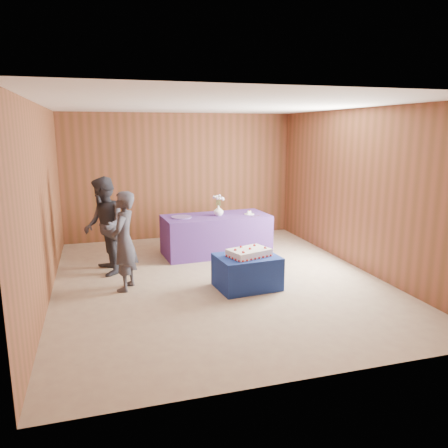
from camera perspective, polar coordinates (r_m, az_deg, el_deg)
name	(u,v)px	position (r m, az deg, el deg)	size (l,w,h in m)	color
ground	(218,279)	(7.04, -0.85, -7.23)	(6.00, 6.00, 0.00)	tan
room_shell	(217,166)	(6.66, -0.90, 7.55)	(5.04, 6.04, 2.72)	brown
cake_table	(247,272)	(6.62, 3.02, -6.25)	(0.90, 0.70, 0.50)	navy
serving_table	(216,235)	(8.37, -1.05, -1.40)	(2.00, 0.90, 0.75)	#482E7E
sheet_cake	(249,253)	(6.52, 3.28, -3.74)	(0.72, 0.59, 0.14)	white
vase	(218,211)	(8.26, -0.73, 1.76)	(0.19, 0.19, 0.19)	white
flower_spray	(218,198)	(8.22, -0.73, 3.42)	(0.23, 0.23, 0.17)	#316E2C
platter	(181,217)	(8.12, -5.60, 0.90)	(0.38, 0.38, 0.02)	#684E9D
plate	(249,214)	(8.41, 3.31, 1.31)	(0.19, 0.19, 0.01)	white
cake_slice	(249,212)	(8.41, 3.32, 1.55)	(0.07, 0.06, 0.08)	white
knife	(256,216)	(8.26, 4.23, 1.06)	(0.26, 0.02, 0.00)	#B8B8BD
guest_left	(124,241)	(6.57, -12.93, -2.22)	(0.54, 0.35, 1.48)	#34343E
guest_right	(104,226)	(7.37, -15.39, -0.29)	(0.78, 0.61, 1.61)	#32323C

